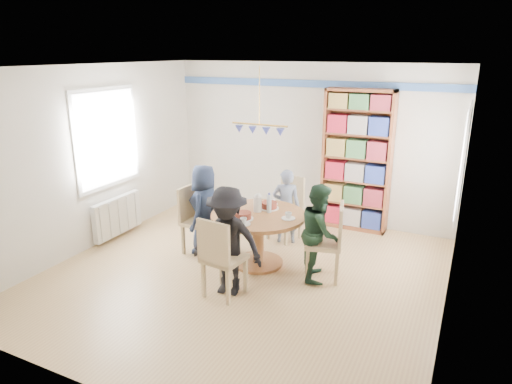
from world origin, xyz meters
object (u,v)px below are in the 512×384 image
Objects in this scene: bookshelf at (357,162)px; chair_left at (195,216)px; chair_right at (331,238)px; dining_table at (258,227)px; person_right at (320,232)px; chair_far at (288,205)px; person_left at (205,209)px; chair_near at (220,255)px; person_far at (286,206)px; radiator at (118,216)px; person_near at (228,241)px.

chair_left is at bearing -133.44° from bookshelf.
chair_right is (2.05, 0.04, 0.01)m from chair_left.
dining_table is 2.21m from bookshelf.
person_right is at bearing -168.65° from chair_right.
bookshelf reaches higher than chair_right.
chair_far is at bearing 89.59° from dining_table.
chair_far reaches higher than chair_left.
chair_far is (-1.01, 1.04, -0.01)m from chair_right.
chair_right is (1.02, 0.03, 0.01)m from dining_table.
person_left is at bearing -131.14° from chair_far.
chair_right is at bearing -84.75° from bookshelf.
person_far reaches higher than chair_near.
chair_far reaches higher than radiator.
chair_far is 0.98× the size of chair_near.
person_near is at bearing -106.46° from bookshelf.
chair_near is 3.16m from bookshelf.
radiator is 0.99× the size of chair_far.
chair_left reaches higher than dining_table.
chair_far is at bearing 89.42° from chair_near.
chair_right is 1.00× the size of chair_near.
bookshelf is at bearing 46.56° from chair_left.
person_right is at bearing 0.50° from chair_left.
person_left reaches higher than chair_near.
person_far is (1.08, 0.90, 0.04)m from chair_left.
chair_left is (-1.03, -0.02, -0.01)m from dining_table.
radiator is 0.97× the size of chair_right.
person_right is 0.94× the size of person_near.
person_near reaches higher than person_right.
person_right reaches higher than radiator.
bookshelf is at bearing 73.93° from chair_near.
chair_far is 0.86× the size of person_far.
chair_near is (2.44, -0.94, 0.21)m from radiator.
person_right is at bearing -88.89° from bookshelf.
bookshelf is at bearing 128.91° from person_left.
chair_near is at bearing -44.84° from chair_left.
chair_left is 1.50m from chair_far.
radiator is 2.61m from person_near.
chair_right reaches higher than dining_table.
chair_right reaches higher than chair_near.
person_right is (1.91, 0.02, 0.09)m from chair_left.
person_right reaches higher than dining_table.
person_far is at bearing -126.58° from bookshelf.
dining_table is 1.03m from chair_near.
chair_right is 1.48m from chair_near.
person_near is (0.00, -1.94, 0.13)m from chair_far.
chair_right is 1.45m from chair_far.
radiator is at bearing 0.76° from person_far.
dining_table is (2.46, 0.09, 0.21)m from radiator.
person_far is (0.04, -0.18, 0.03)m from chair_far.
person_near is at bearing -17.72° from radiator.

